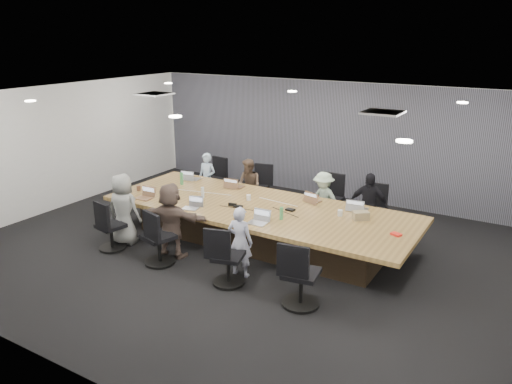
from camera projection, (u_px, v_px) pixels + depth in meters
The scene contains 40 objects.
floor at pixel (245, 251), 9.30m from camera, with size 10.00×8.00×0.00m, color black.
ceiling at pixel (244, 100), 8.44m from camera, with size 10.00×8.00×0.00m, color white.
wall_back at pixel (332, 140), 12.13m from camera, with size 10.00×2.80×0.00m, color silver.
wall_front at pixel (55, 265), 5.60m from camera, with size 10.00×2.80×0.00m, color silver.
wall_left at pixel (58, 147), 11.32m from camera, with size 8.00×2.80×0.00m, color silver.
curtain at pixel (331, 140), 12.07m from camera, with size 9.80×0.04×2.80m, color slate.
conference_table at pixel (259, 223), 9.58m from camera, with size 6.00×2.20×0.74m.
chair_0 at pixel (216, 183), 12.05m from camera, with size 0.55×0.55×0.82m, color black, non-canonical shape.
chair_1 at pixel (257, 191), 11.48m from camera, with size 0.55×0.55×0.81m, color black, non-canonical shape.
chair_2 at pixel (329, 203), 10.60m from camera, with size 0.58×0.58×0.86m, color black, non-canonical shape.
chair_3 at pixel (373, 214), 10.15m from camera, with size 0.49×0.49×0.73m, color black, non-canonical shape.
chair_4 at pixel (111, 230), 9.27m from camera, with size 0.53×0.53×0.78m, color black, non-canonical shape.
chair_5 at pixel (159, 241), 8.69m from camera, with size 0.57×0.57×0.85m, color black, non-canonical shape.
chair_6 at pixel (228, 261), 7.98m from camera, with size 0.55×0.55×0.81m, color black, non-canonical shape.
chair_7 at pixel (301, 279), 7.33m from camera, with size 0.59×0.59×0.88m, color black, non-canonical shape.
person_0 at pixel (207, 179), 11.70m from camera, with size 0.45×0.29×1.22m, color #ADC8E1.
laptop_0 at pixel (192, 179), 11.21m from camera, with size 0.33×0.23×0.02m, color #B2B2B7.
person_1 at pixel (249, 186), 11.14m from camera, with size 0.59×0.46×1.22m, color brown.
laptop_1 at pixel (235, 187), 10.64m from camera, with size 0.34×0.23×0.02m, color #8C6647.
person_2 at pixel (323, 200), 10.26m from camera, with size 0.77×0.44×1.19m, color #ADC9AF.
laptop_2 at pixel (312, 201), 9.77m from camera, with size 0.33×0.23×0.02m, color #8C6647.
person_3 at pixel (368, 205), 9.78m from camera, with size 0.77×0.32×1.31m, color black.
laptop_3 at pixel (358, 209), 9.30m from camera, with size 0.34×0.23×0.02m, color #B2B2B7.
person_4 at pixel (123, 209), 9.46m from camera, with size 0.67×0.44×1.38m, color gray.
laptop_4 at pixel (144, 198), 9.89m from camera, with size 0.32×0.22×0.02m, color #8C6647.
person_5 at pixel (171, 220), 8.89m from camera, with size 1.29×0.41×1.39m, color brown.
laptop_5 at pixel (190, 209), 9.32m from camera, with size 0.29×0.20×0.02m, color #B2B2B7.
person_6 at pixel (240, 242), 8.20m from camera, with size 0.44×0.29×1.22m, color #B0B3CF.
laptop_6 at pixel (257, 223), 8.61m from camera, with size 0.32×0.22×0.02m, color #B2B2B7.
bottle_green_left at pixel (182, 179), 10.79m from camera, with size 0.07×0.07×0.26m, color #409152.
bottle_green_right at pixel (281, 213), 8.77m from camera, with size 0.06×0.06×0.23m, color #409152.
bottle_clear at pixel (203, 192), 9.93m from camera, with size 0.06×0.06×0.22m, color silver.
cup_white_far at pixel (249, 197), 9.80m from camera, with size 0.09×0.09×0.11m, color white.
cup_white_near at pixel (340, 213), 8.96m from camera, with size 0.09×0.09×0.11m, color white.
mug_brown at pixel (139, 188), 10.40m from camera, with size 0.09×0.09×0.11m, color brown.
mic_left at pixel (238, 206), 9.42m from camera, with size 0.16×0.11×0.03m, color black.
mic_right at pixel (290, 210), 9.24m from camera, with size 0.16×0.11×0.03m, color black.
stapler at pixel (233, 205), 9.47m from camera, with size 0.16×0.04×0.06m, color black.
canvas_bag at pixel (361, 216), 8.78m from camera, with size 0.28×0.17×0.15m, color #968560.
snack_packet at pixel (396, 234), 8.11m from camera, with size 0.16×0.11×0.04m, color red.
Camera 1 is at (4.56, -7.19, 3.90)m, focal length 35.00 mm.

